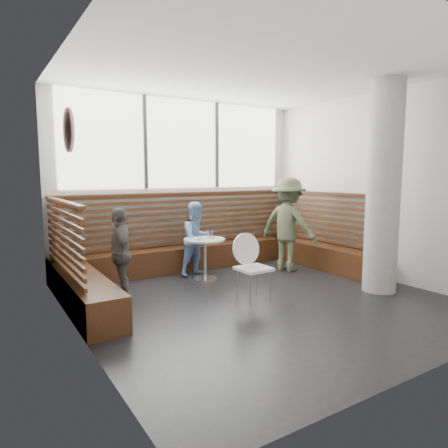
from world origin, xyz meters
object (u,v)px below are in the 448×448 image
adult_man (288,225)px  child_left (120,254)px  cafe_table (205,250)px  concrete_column (384,188)px  child_back (197,239)px  cafe_chair (251,261)px

adult_man → child_left: bearing=72.0°
cafe_table → child_left: bearing=-170.0°
cafe_table → concrete_column: bearing=-45.5°
cafe_table → child_back: 0.39m
cafe_chair → child_left: (-1.57, 1.04, 0.10)m
concrete_column → cafe_chair: bearing=160.6°
concrete_column → cafe_chair: 2.33m
cafe_chair → child_back: size_ratio=0.73×
cafe_table → adult_man: 1.71m
cafe_chair → adult_man: adult_man is taller
child_back → child_left: (-1.60, -0.63, 0.01)m
concrete_column → cafe_chair: concrete_column is taller
cafe_chair → child_left: 1.89m
cafe_table → cafe_chair: bearing=-89.5°
child_back → concrete_column: bearing=-60.7°
concrete_column → child_back: 3.20m
concrete_column → child_left: (-3.53, 1.74, -0.93)m
child_back → adult_man: bearing=-30.3°
adult_man → child_back: 1.73m
child_left → cafe_chair: bearing=65.1°
cafe_chair → adult_man: size_ratio=0.55×
concrete_column → child_left: concrete_column is taller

